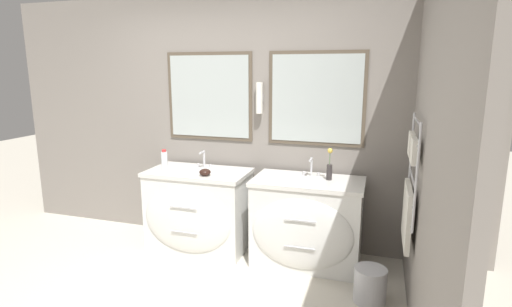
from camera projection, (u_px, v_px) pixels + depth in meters
wall_back at (231, 120)px, 4.22m from camera, size 5.24×0.15×2.60m
wall_right at (426, 148)px, 2.84m from camera, size 0.13×3.41×2.60m
vanity_left at (198, 210)px, 4.10m from camera, size 1.03×0.64×0.83m
vanity_right at (306, 222)px, 3.77m from camera, size 1.03×0.64×0.83m
faucet_left at (204, 160)px, 4.17m from camera, size 0.17×0.11×0.18m
faucet_right at (311, 167)px, 3.83m from camera, size 0.17×0.11×0.18m
toiletry_bottle at (164, 161)px, 4.04m from camera, size 0.06×0.06×0.22m
amenity_bowl at (205, 172)px, 3.86m from camera, size 0.11×0.11×0.07m
flower_vase at (329, 168)px, 3.69m from camera, size 0.05×0.05×0.30m
waste_bin at (370, 284)px, 3.20m from camera, size 0.26×0.26×0.29m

